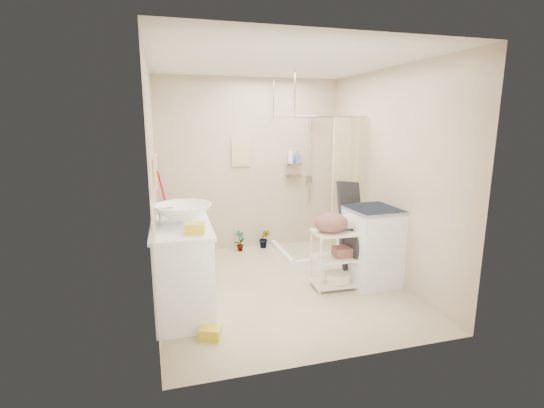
{
  "coord_description": "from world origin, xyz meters",
  "views": [
    {
      "loc": [
        -1.31,
        -4.3,
        1.97
      ],
      "look_at": [
        -0.03,
        0.25,
        0.97
      ],
      "focal_mm": 26.0,
      "sensor_mm": 36.0,
      "label": 1
    }
  ],
  "objects_px": {
    "laundry_rack": "(338,253)",
    "toilet": "(189,251)",
    "vanity": "(183,270)",
    "washing_machine": "(373,245)"
  },
  "relations": [
    {
      "from": "vanity",
      "to": "washing_machine",
      "type": "distance_m",
      "value": 2.31
    },
    {
      "from": "washing_machine",
      "to": "toilet",
      "type": "bearing_deg",
      "value": 157.26
    },
    {
      "from": "washing_machine",
      "to": "laundry_rack",
      "type": "height_order",
      "value": "washing_machine"
    },
    {
      "from": "vanity",
      "to": "washing_machine",
      "type": "relative_size",
      "value": 1.13
    },
    {
      "from": "vanity",
      "to": "laundry_rack",
      "type": "relative_size",
      "value": 1.27
    },
    {
      "from": "toilet",
      "to": "laundry_rack",
      "type": "height_order",
      "value": "laundry_rack"
    },
    {
      "from": "vanity",
      "to": "toilet",
      "type": "relative_size",
      "value": 1.56
    },
    {
      "from": "vanity",
      "to": "toilet",
      "type": "bearing_deg",
      "value": 84.08
    },
    {
      "from": "laundry_rack",
      "to": "toilet",
      "type": "bearing_deg",
      "value": 155.37
    },
    {
      "from": "toilet",
      "to": "laundry_rack",
      "type": "relative_size",
      "value": 0.81
    }
  ]
}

